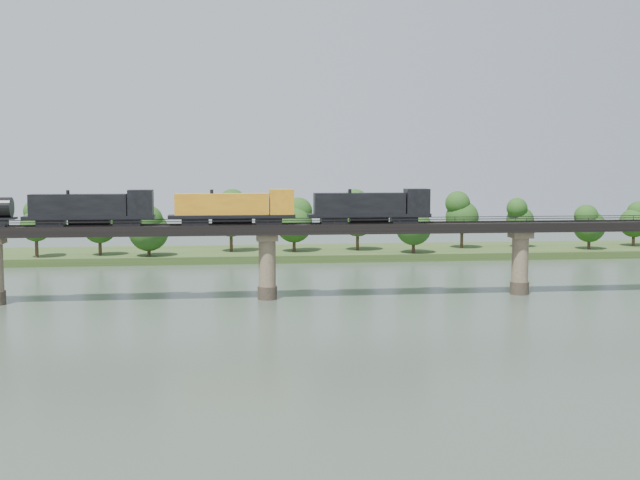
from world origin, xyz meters
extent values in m
plane|color=#324033|center=(0.00, 0.00, 0.00)|extent=(400.00, 400.00, 0.00)
cube|color=#2D451B|center=(0.00, 85.00, 0.80)|extent=(300.00, 24.00, 1.60)
cylinder|color=#473A2D|center=(0.00, 30.00, 1.00)|extent=(3.00, 3.00, 2.00)
cylinder|color=#887259|center=(0.00, 30.00, 5.50)|extent=(2.60, 2.60, 9.00)
cube|color=#887259|center=(0.00, 30.00, 9.50)|extent=(3.20, 3.20, 1.00)
cylinder|color=#473A2D|center=(40.00, 30.00, 1.00)|extent=(3.00, 3.00, 2.00)
cylinder|color=#887259|center=(40.00, 30.00, 5.50)|extent=(2.60, 2.60, 9.00)
cube|color=#887259|center=(40.00, 30.00, 9.50)|extent=(3.20, 3.20, 1.00)
cube|color=black|center=(0.00, 30.00, 10.75)|extent=(220.00, 5.00, 1.50)
cube|color=black|center=(0.00, 29.25, 11.58)|extent=(220.00, 0.12, 0.16)
cube|color=black|center=(0.00, 30.75, 11.58)|extent=(220.00, 0.12, 0.16)
cube|color=black|center=(0.00, 27.60, 12.20)|extent=(220.00, 0.10, 0.10)
cube|color=black|center=(0.00, 32.40, 12.20)|extent=(220.00, 0.10, 0.10)
cube|color=black|center=(0.00, 27.60, 11.85)|extent=(0.08, 0.08, 0.70)
cube|color=black|center=(0.00, 32.40, 11.85)|extent=(0.08, 0.08, 0.70)
cylinder|color=#382619|center=(-44.43, 76.31, 3.35)|extent=(0.70, 0.70, 3.51)
sphere|color=#184012|center=(-44.43, 76.31, 8.03)|extent=(6.31, 6.31, 6.31)
sphere|color=#184012|center=(-44.43, 76.31, 10.96)|extent=(4.73, 4.73, 4.73)
cylinder|color=#382619|center=(-32.24, 78.84, 3.27)|extent=(0.70, 0.70, 3.34)
sphere|color=#184012|center=(-32.24, 78.84, 7.73)|extent=(7.18, 7.18, 7.18)
sphere|color=#184012|center=(-32.24, 78.84, 10.52)|extent=(5.39, 5.39, 5.39)
cylinder|color=#382619|center=(-22.01, 76.15, 3.01)|extent=(0.70, 0.70, 2.83)
sphere|color=#184012|center=(-22.01, 76.15, 6.78)|extent=(8.26, 8.26, 8.26)
sphere|color=#184012|center=(-22.01, 76.15, 9.14)|extent=(6.19, 6.19, 6.19)
cylinder|color=#382619|center=(-5.04, 82.68, 3.58)|extent=(0.70, 0.70, 3.96)
sphere|color=#184012|center=(-5.04, 82.68, 8.87)|extent=(8.07, 8.07, 8.07)
sphere|color=#184012|center=(-5.04, 82.68, 12.17)|extent=(6.05, 6.05, 6.05)
cylinder|color=#382619|center=(8.52, 81.14, 3.23)|extent=(0.70, 0.70, 3.27)
sphere|color=#184012|center=(8.52, 81.14, 7.59)|extent=(8.03, 8.03, 8.03)
sphere|color=#184012|center=(8.52, 81.14, 10.31)|extent=(6.02, 6.02, 6.02)
cylinder|color=#382619|center=(22.65, 82.31, 3.56)|extent=(0.70, 0.70, 3.92)
sphere|color=#184012|center=(22.65, 82.31, 8.79)|extent=(8.29, 8.29, 8.29)
sphere|color=#184012|center=(22.65, 82.31, 12.05)|extent=(6.21, 6.21, 6.21)
cylinder|color=#382619|center=(33.59, 75.35, 3.11)|extent=(0.70, 0.70, 3.02)
sphere|color=#184012|center=(33.59, 75.35, 7.15)|extent=(7.74, 7.74, 7.74)
sphere|color=#184012|center=(33.59, 75.35, 9.67)|extent=(5.80, 5.80, 5.80)
cylinder|color=#382619|center=(46.81, 84.03, 3.50)|extent=(0.70, 0.70, 3.80)
sphere|color=#184012|center=(46.81, 84.03, 8.56)|extent=(7.47, 7.47, 7.47)
sphere|color=#184012|center=(46.81, 84.03, 11.73)|extent=(5.60, 5.60, 5.60)
cylinder|color=#382619|center=(60.48, 84.26, 3.29)|extent=(0.70, 0.70, 3.38)
sphere|color=#184012|center=(60.48, 84.26, 7.80)|extent=(6.23, 6.23, 6.23)
sphere|color=#184012|center=(60.48, 84.26, 10.62)|extent=(4.67, 4.67, 4.67)
cylinder|color=#382619|center=(74.35, 78.39, 2.99)|extent=(0.70, 0.70, 2.77)
sphere|color=#184012|center=(74.35, 78.39, 6.68)|extent=(7.04, 7.04, 7.04)
sphere|color=#184012|center=(74.35, 78.39, 8.99)|extent=(5.28, 5.28, 5.28)
cylinder|color=#382619|center=(87.62, 83.57, 3.07)|extent=(0.70, 0.70, 2.94)
sphere|color=#184012|center=(87.62, 83.57, 7.00)|extent=(6.73, 6.73, 6.73)
sphere|color=#184012|center=(87.62, 83.57, 9.45)|extent=(5.05, 5.05, 5.05)
cube|color=black|center=(21.18, 30.00, 12.05)|extent=(3.99, 2.39, 1.10)
cube|color=black|center=(10.20, 30.00, 12.05)|extent=(3.99, 2.39, 1.10)
cube|color=black|center=(15.69, 30.00, 12.75)|extent=(18.95, 2.99, 0.50)
cube|color=black|center=(14.19, 30.00, 14.59)|extent=(13.97, 2.69, 3.19)
cube|color=black|center=(23.17, 30.00, 14.89)|extent=(3.59, 2.99, 3.79)
cylinder|color=black|center=(15.69, 30.00, 12.20)|extent=(5.99, 1.40, 1.40)
cube|color=black|center=(0.23, 30.00, 12.05)|extent=(3.99, 2.39, 1.10)
cube|color=black|center=(-10.75, 30.00, 12.05)|extent=(3.99, 2.39, 1.10)
cube|color=black|center=(-5.26, 30.00, 12.75)|extent=(18.95, 2.99, 0.50)
cube|color=gold|center=(-6.76, 30.00, 14.59)|extent=(13.97, 2.69, 3.19)
cube|color=gold|center=(2.22, 30.00, 14.89)|extent=(3.59, 2.99, 3.79)
cylinder|color=black|center=(-5.26, 30.00, 12.20)|extent=(5.99, 1.40, 1.40)
cube|color=black|center=(-20.72, 30.00, 12.05)|extent=(3.99, 2.39, 1.10)
cube|color=black|center=(-31.69, 30.00, 12.05)|extent=(3.99, 2.39, 1.10)
cube|color=black|center=(-26.21, 30.00, 12.75)|extent=(18.95, 2.99, 0.50)
cube|color=black|center=(-27.70, 30.00, 14.59)|extent=(13.97, 2.69, 3.19)
cube|color=black|center=(-18.73, 30.00, 14.89)|extent=(3.59, 2.99, 3.79)
cylinder|color=black|center=(-26.21, 30.00, 12.20)|extent=(5.99, 1.40, 1.40)
camera|label=1|loc=(-6.28, -91.18, 20.69)|focal=45.00mm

